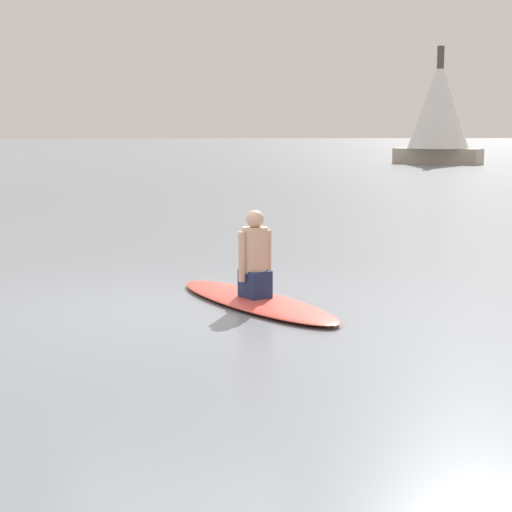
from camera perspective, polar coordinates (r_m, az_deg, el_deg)
The scene contains 4 objects.
ground_plane at distance 9.07m, azimuth -5.90°, elevation -3.55°, with size 400.00×400.00×0.00m, color gray.
surfboard at distance 9.21m, azimuth -0.07°, elevation -3.06°, with size 2.87×0.78×0.08m, color #D84C3F.
person_paddler at distance 9.13m, azimuth -0.07°, elevation -0.13°, with size 0.40×0.40×0.96m.
sailboat_near_left at distance 48.98m, azimuth 12.38°, elevation 9.78°, with size 4.89×4.78×6.58m.
Camera 1 is at (-0.51, 8.86, 1.90)m, focal length 58.61 mm.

